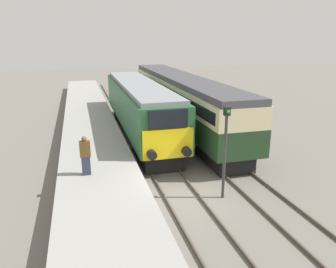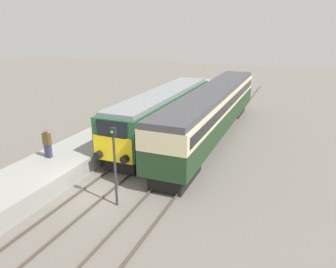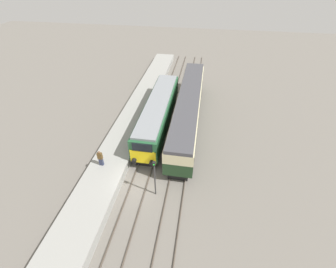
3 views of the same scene
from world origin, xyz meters
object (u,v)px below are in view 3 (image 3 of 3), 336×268
at_px(locomotive, 158,112).
at_px(passenger_carriage, 188,106).
at_px(person_on_platform, 100,158).
at_px(signal_post, 155,176).

xyz_separation_m(locomotive, passenger_carriage, (3.40, 1.55, 0.28)).
xyz_separation_m(passenger_carriage, person_on_platform, (-7.23, -9.77, -0.52)).
bearing_deg(passenger_carriage, locomotive, -155.49).
relative_size(passenger_carriage, signal_post, 5.07).
height_order(passenger_carriage, person_on_platform, passenger_carriage).
xyz_separation_m(locomotive, signal_post, (1.70, -9.93, 0.28)).
bearing_deg(locomotive, passenger_carriage, 24.51).
bearing_deg(locomotive, signal_post, -80.29).
xyz_separation_m(passenger_carriage, signal_post, (-1.70, -11.48, -0.01)).
distance_m(locomotive, person_on_platform, 9.07).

